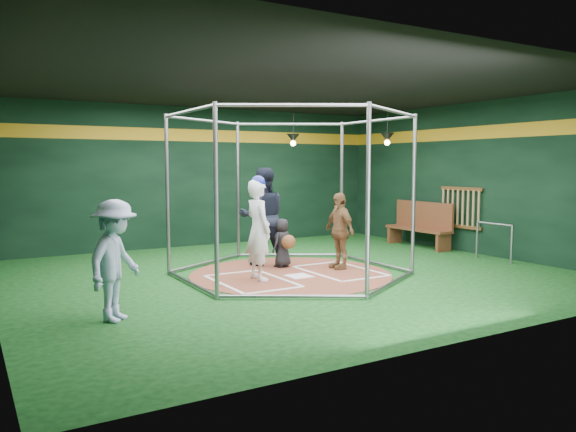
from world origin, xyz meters
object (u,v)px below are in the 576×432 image
umpire (263,216)px  dugout_bench (421,224)px  batter_figure (258,228)px  visitor_leopard (339,231)px

umpire → dugout_bench: bearing=-157.8°
batter_figure → umpire: size_ratio=0.93×
batter_figure → umpire: (0.77, 1.30, 0.07)m
batter_figure → visitor_leopard: bearing=5.4°
batter_figure → dugout_bench: 5.66m
umpire → dugout_bench: (4.64, 0.30, -0.43)m
visitor_leopard → dugout_bench: (3.52, 1.42, -0.18)m
umpire → dugout_bench: 4.67m
umpire → visitor_leopard: bearing=153.5°
batter_figure → dugout_bench: bearing=16.5°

